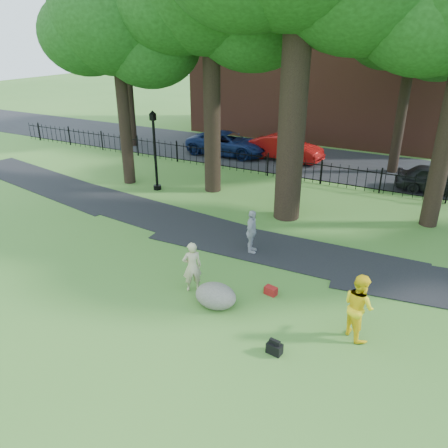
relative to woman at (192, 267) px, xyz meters
The scene contains 16 objects.
ground 0.97m from the woman, 16.18° to the right, with size 120.00×120.00×0.00m, color #3B7027.
footpath 4.12m from the woman, 68.22° to the left, with size 36.00×2.60×0.03m, color black.
street 15.88m from the woman, 88.19° to the left, with size 80.00×7.00×0.02m, color black.
iron_fence 11.87m from the woman, 87.58° to the left, with size 44.00×0.04×1.20m.
brick_building 24.66m from the woman, 98.35° to the left, with size 18.00×8.00×12.00m, color brown.
tree_row 11.09m from the woman, 82.98° to the left, with size 26.82×7.96×12.42m.
woman is the anchor object (origin of this frame).
man 4.97m from the woman, ahead, with size 0.89×0.69×1.83m, color yellow.
pedestrian 3.18m from the woman, 80.01° to the left, with size 0.96×0.40×1.63m, color #ADACB1.
boulder 1.19m from the woman, 20.39° to the right, with size 1.26×0.95×0.73m, color slate.
lamppost 9.73m from the woman, 132.57° to the left, with size 0.39×0.39×3.95m.
backpack 3.75m from the woman, 24.58° to the right, with size 0.38×0.24×0.29m, color black.
red_bag 2.52m from the woman, 21.64° to the left, with size 0.37×0.23×0.26m, color maroon.
red_sedan 15.60m from the woman, 100.17° to the left, with size 1.59×4.56×1.50m, color #970E0B.
navy_van 16.16m from the woman, 113.90° to the left, with size 2.41×5.24×1.46m, color #0E1C47.
grey_car 14.62m from the woman, 66.00° to the left, with size 1.56×3.88×1.32m, color black.
Camera 1 is at (5.83, -9.64, 7.42)m, focal length 35.00 mm.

